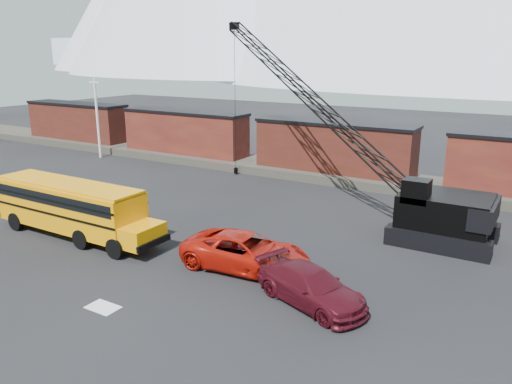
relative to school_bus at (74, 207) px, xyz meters
The scene contains 11 objects.
ground 7.73m from the school_bus, ahead, with size 160.00×160.00×0.00m, color black.
gravel_berm 22.14m from the school_bus, 70.38° to the left, with size 120.00×5.00×0.70m, color #444138.
boxcar_west_far 32.22m from the school_bus, 139.75° to the left, with size 13.70×3.10×4.17m.
boxcar_west_near 22.53m from the school_bus, 112.41° to the left, with size 13.70×3.10×4.17m.
boxcar_mid 22.11m from the school_bus, 70.38° to the left, with size 13.70×3.10×4.17m.
utility_pole 23.73m from the school_bus, 134.61° to the left, with size 1.40×0.24×8.00m.
snow_patch 9.64m from the school_bus, 33.25° to the right, with size 1.40×0.90×0.02m, color silver.
school_bus is the anchor object (origin of this frame).
red_pickup 11.07m from the school_bus, ahead, with size 2.97×6.44×1.79m, color #AD1308.
maroon_suv 15.29m from the school_bus, ahead, with size 2.20×5.41×1.57m, color #420B15.
crawler_crane 17.17m from the school_bus, 59.41° to the left, with size 22.31×10.19×13.01m.
Camera 1 is at (15.85, -16.87, 10.35)m, focal length 35.00 mm.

